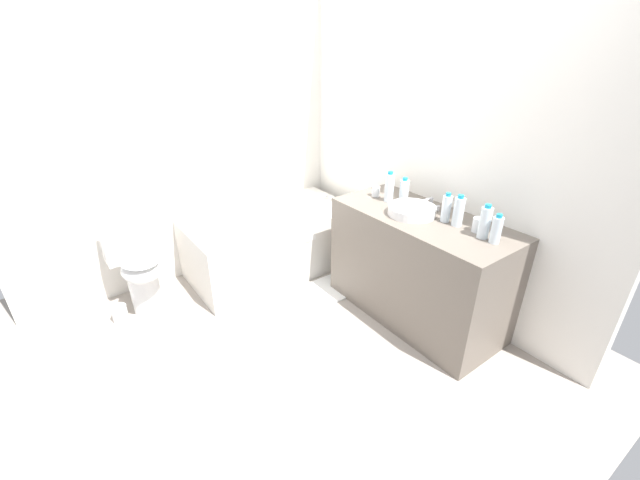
% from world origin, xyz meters
% --- Properties ---
extents(ground_plane, '(3.61, 3.61, 0.00)m').
position_xyz_m(ground_plane, '(0.00, 0.00, 0.00)').
color(ground_plane, '#9E9389').
extents(wall_back_tiled, '(3.01, 0.10, 2.56)m').
position_xyz_m(wall_back_tiled, '(0.00, 1.35, 1.28)').
color(wall_back_tiled, white).
rests_on(wall_back_tiled, ground_plane).
extents(wall_right_mirror, '(0.10, 3.00, 2.56)m').
position_xyz_m(wall_right_mirror, '(1.36, 0.00, 1.28)').
color(wall_right_mirror, white).
rests_on(wall_right_mirror, ground_plane).
extents(bathtub, '(1.48, 0.77, 1.25)m').
position_xyz_m(bathtub, '(0.48, 0.92, 0.29)').
color(bathtub, silver).
rests_on(bathtub, ground_plane).
extents(toilet, '(0.38, 0.52, 0.69)m').
position_xyz_m(toilet, '(-0.64, 1.00, 0.38)').
color(toilet, white).
rests_on(toilet, ground_plane).
extents(vanity_counter, '(0.60, 1.32, 0.83)m').
position_xyz_m(vanity_counter, '(1.01, -0.32, 0.41)').
color(vanity_counter, '#6B6056').
rests_on(vanity_counter, ground_plane).
extents(sink_basin, '(0.33, 0.33, 0.06)m').
position_xyz_m(sink_basin, '(0.96, -0.25, 0.86)').
color(sink_basin, white).
rests_on(sink_basin, vanity_counter).
extents(sink_faucet, '(0.11, 0.15, 0.09)m').
position_xyz_m(sink_faucet, '(1.16, -0.25, 0.86)').
color(sink_faucet, silver).
rests_on(sink_faucet, vanity_counter).
extents(water_bottle_0, '(0.07, 0.07, 0.22)m').
position_xyz_m(water_bottle_0, '(1.04, -0.76, 0.93)').
color(water_bottle_0, silver).
rests_on(water_bottle_0, vanity_counter).
extents(water_bottle_1, '(0.07, 0.07, 0.21)m').
position_xyz_m(water_bottle_1, '(1.07, -0.55, 0.92)').
color(water_bottle_1, silver).
rests_on(water_bottle_1, vanity_counter).
extents(water_bottle_2, '(0.07, 0.07, 0.23)m').
position_xyz_m(water_bottle_2, '(1.02, 0.03, 0.93)').
color(water_bottle_2, silver).
rests_on(water_bottle_2, vanity_counter).
extents(water_bottle_3, '(0.06, 0.06, 0.20)m').
position_xyz_m(water_bottle_3, '(1.06, -0.46, 0.92)').
color(water_bottle_3, silver).
rests_on(water_bottle_3, vanity_counter).
extents(water_bottle_4, '(0.07, 0.07, 0.19)m').
position_xyz_m(water_bottle_4, '(1.09, -0.05, 0.91)').
color(water_bottle_4, silver).
rests_on(water_bottle_4, vanity_counter).
extents(water_bottle_5, '(0.06, 0.06, 0.19)m').
position_xyz_m(water_bottle_5, '(1.04, -0.84, 0.91)').
color(water_bottle_5, silver).
rests_on(water_bottle_5, vanity_counter).
extents(drinking_glass_0, '(0.07, 0.07, 0.09)m').
position_xyz_m(drinking_glass_0, '(1.09, -0.69, 0.87)').
color(drinking_glass_0, white).
rests_on(drinking_glass_0, vanity_counter).
extents(drinking_glass_1, '(0.06, 0.06, 0.08)m').
position_xyz_m(drinking_glass_1, '(1.01, 0.17, 0.86)').
color(drinking_glass_1, white).
rests_on(drinking_glass_1, vanity_counter).
extents(bath_mat, '(0.56, 0.37, 0.01)m').
position_xyz_m(bath_mat, '(0.65, 0.31, 0.01)').
color(bath_mat, white).
rests_on(bath_mat, ground_plane).
extents(toilet_paper_roll, '(0.11, 0.11, 0.13)m').
position_xyz_m(toilet_paper_roll, '(-0.86, 0.92, 0.07)').
color(toilet_paper_roll, white).
rests_on(toilet_paper_roll, ground_plane).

